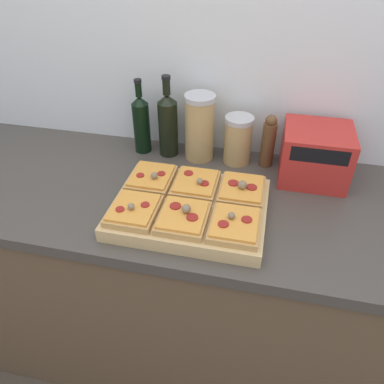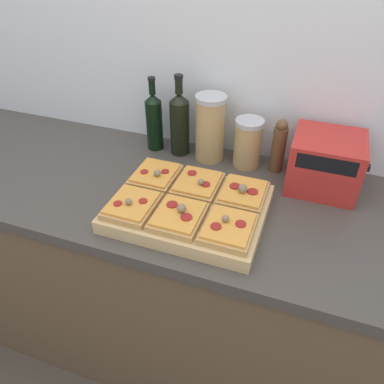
{
  "view_description": "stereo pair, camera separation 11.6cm",
  "coord_description": "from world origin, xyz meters",
  "px_view_note": "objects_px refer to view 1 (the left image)",
  "views": [
    {
      "loc": [
        0.16,
        -0.66,
        1.67
      ],
      "look_at": [
        -0.04,
        0.25,
        0.97
      ],
      "focal_mm": 35.0,
      "sensor_mm": 36.0,
      "label": 1
    },
    {
      "loc": [
        0.27,
        -0.63,
        1.67
      ],
      "look_at": [
        -0.04,
        0.25,
        0.97
      ],
      "focal_mm": 35.0,
      "sensor_mm": 36.0,
      "label": 2
    }
  ],
  "objects_px": {
    "wine_bottle": "(168,124)",
    "toaster_oven": "(315,154)",
    "cutting_board": "(190,209)",
    "olive_oil_bottle": "(141,123)",
    "grain_jar_short": "(238,140)",
    "pepper_mill": "(268,141)",
    "grain_jar_tall": "(200,127)"
  },
  "relations": [
    {
      "from": "wine_bottle",
      "to": "toaster_oven",
      "type": "distance_m",
      "value": 0.54
    },
    {
      "from": "grain_jar_short",
      "to": "pepper_mill",
      "type": "height_order",
      "value": "pepper_mill"
    },
    {
      "from": "olive_oil_bottle",
      "to": "toaster_oven",
      "type": "distance_m",
      "value": 0.64
    },
    {
      "from": "cutting_board",
      "to": "pepper_mill",
      "type": "bearing_deg",
      "value": 58.44
    },
    {
      "from": "cutting_board",
      "to": "grain_jar_tall",
      "type": "distance_m",
      "value": 0.36
    },
    {
      "from": "wine_bottle",
      "to": "pepper_mill",
      "type": "xyz_separation_m",
      "value": [
        0.37,
        0.0,
        -0.03
      ]
    },
    {
      "from": "grain_jar_short",
      "to": "grain_jar_tall",
      "type": "bearing_deg",
      "value": 180.0
    },
    {
      "from": "cutting_board",
      "to": "grain_jar_tall",
      "type": "bearing_deg",
      "value": 96.98
    },
    {
      "from": "cutting_board",
      "to": "toaster_oven",
      "type": "bearing_deg",
      "value": 38.52
    },
    {
      "from": "wine_bottle",
      "to": "toaster_oven",
      "type": "bearing_deg",
      "value": -5.01
    },
    {
      "from": "grain_jar_tall",
      "to": "grain_jar_short",
      "type": "distance_m",
      "value": 0.15
    },
    {
      "from": "wine_bottle",
      "to": "grain_jar_short",
      "type": "distance_m",
      "value": 0.27
    },
    {
      "from": "wine_bottle",
      "to": "toaster_oven",
      "type": "height_order",
      "value": "wine_bottle"
    },
    {
      "from": "cutting_board",
      "to": "olive_oil_bottle",
      "type": "relative_size",
      "value": 1.62
    },
    {
      "from": "cutting_board",
      "to": "grain_jar_short",
      "type": "height_order",
      "value": "grain_jar_short"
    },
    {
      "from": "wine_bottle",
      "to": "grain_jar_tall",
      "type": "xyz_separation_m",
      "value": [
        0.12,
        0.0,
        -0.0
      ]
    },
    {
      "from": "grain_jar_short",
      "to": "pepper_mill",
      "type": "xyz_separation_m",
      "value": [
        0.11,
        0.0,
        0.01
      ]
    },
    {
      "from": "olive_oil_bottle",
      "to": "grain_jar_tall",
      "type": "distance_m",
      "value": 0.23
    },
    {
      "from": "grain_jar_short",
      "to": "pepper_mill",
      "type": "relative_size",
      "value": 0.9
    },
    {
      "from": "grain_jar_tall",
      "to": "toaster_oven",
      "type": "relative_size",
      "value": 1.0
    },
    {
      "from": "olive_oil_bottle",
      "to": "grain_jar_tall",
      "type": "height_order",
      "value": "olive_oil_bottle"
    },
    {
      "from": "cutting_board",
      "to": "olive_oil_bottle",
      "type": "distance_m",
      "value": 0.45
    },
    {
      "from": "cutting_board",
      "to": "grain_jar_short",
      "type": "relative_size",
      "value": 2.57
    },
    {
      "from": "cutting_board",
      "to": "toaster_oven",
      "type": "height_order",
      "value": "toaster_oven"
    },
    {
      "from": "olive_oil_bottle",
      "to": "wine_bottle",
      "type": "bearing_deg",
      "value": 0.0
    },
    {
      "from": "grain_jar_tall",
      "to": "grain_jar_short",
      "type": "height_order",
      "value": "grain_jar_tall"
    },
    {
      "from": "cutting_board",
      "to": "grain_jar_tall",
      "type": "height_order",
      "value": "grain_jar_tall"
    },
    {
      "from": "grain_jar_tall",
      "to": "pepper_mill",
      "type": "height_order",
      "value": "grain_jar_tall"
    },
    {
      "from": "grain_jar_short",
      "to": "pepper_mill",
      "type": "distance_m",
      "value": 0.11
    },
    {
      "from": "toaster_oven",
      "to": "olive_oil_bottle",
      "type": "bearing_deg",
      "value": 175.81
    },
    {
      "from": "wine_bottle",
      "to": "grain_jar_tall",
      "type": "relative_size",
      "value": 1.24
    },
    {
      "from": "olive_oil_bottle",
      "to": "pepper_mill",
      "type": "distance_m",
      "value": 0.48
    }
  ]
}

